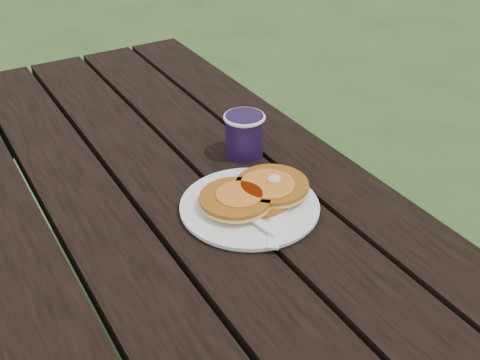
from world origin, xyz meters
TOP-DOWN VIEW (x-y plane):
  - plate at (0.10, -0.01)m, footprint 0.30×0.30m
  - pancake_stack at (0.12, 0.00)m, footprint 0.21×0.14m
  - knife at (0.12, -0.07)m, footprint 0.12×0.16m
  - fork at (0.08, -0.06)m, footprint 0.06×0.16m
  - coffee_cup at (0.19, 0.17)m, footprint 0.09×0.09m

SIDE VIEW (x-z plane):
  - plate at x=0.10m, z-range 0.75..0.76m
  - knife at x=0.12m, z-range 0.76..0.76m
  - fork at x=0.08m, z-range 0.77..0.77m
  - pancake_stack at x=0.12m, z-range 0.76..0.79m
  - coffee_cup at x=0.19m, z-range 0.76..0.85m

